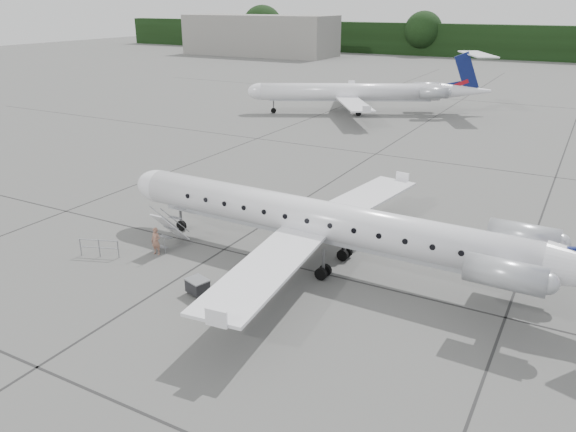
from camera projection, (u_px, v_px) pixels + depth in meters
The scene contains 9 objects.
ground at pixel (306, 302), 26.49m from camera, with size 320.00×320.00×0.00m, color #5A5A58.
treeline at pixel (559, 44), 131.38m from camera, with size 260.00×4.00×8.00m, color black.
terminal_building at pixel (260, 35), 146.19m from camera, with size 40.00×14.00×10.00m, color gray.
main_regional_jet at pixel (319, 201), 29.09m from camera, with size 28.17×20.28×7.22m, color white, non-canonical shape.
airstair at pixel (171, 228), 32.16m from camera, with size 0.85×2.21×2.26m, color white, non-canonical shape.
passenger at pixel (156, 241), 31.27m from camera, with size 0.58×0.38×1.58m, color #946451.
safety_railing at pixel (99, 248), 31.05m from camera, with size 2.20×0.08×1.00m, color gray, non-canonical shape.
baggage_cart at pixel (198, 286), 27.08m from camera, with size 0.99×0.80×0.86m, color black, non-canonical shape.
bg_regional_left at pixel (350, 83), 69.70m from camera, with size 28.59×20.59×7.50m, color white, non-canonical shape.
Camera 1 is at (10.47, -20.80, 13.30)m, focal length 35.00 mm.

